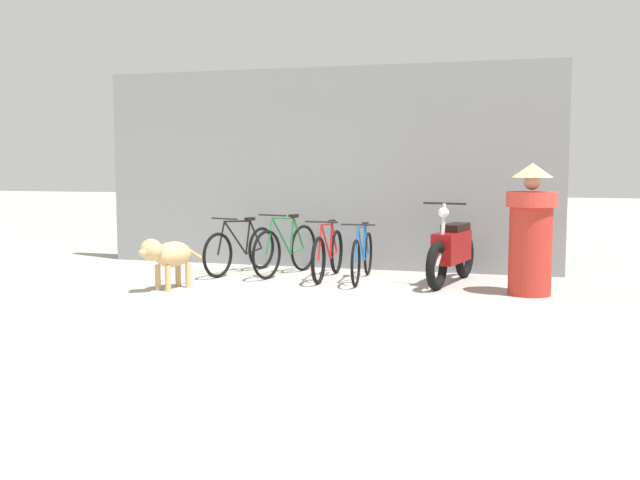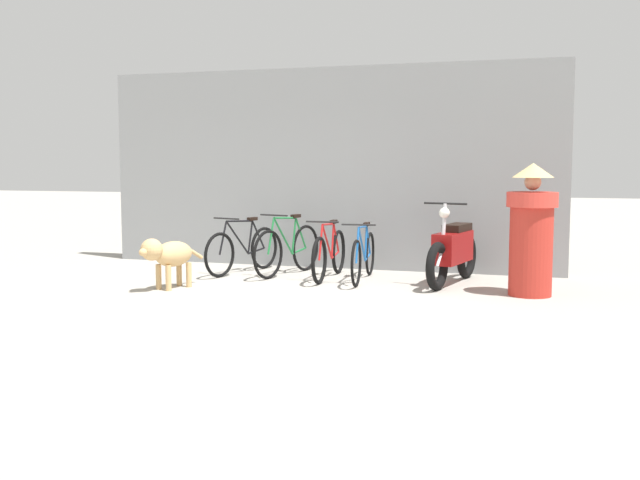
{
  "view_description": "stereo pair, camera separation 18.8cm",
  "coord_description": "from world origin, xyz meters",
  "px_view_note": "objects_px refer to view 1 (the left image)",
  "views": [
    {
      "loc": [
        3.23,
        -7.79,
        1.61
      ],
      "look_at": [
        0.56,
        1.3,
        0.65
      ],
      "focal_mm": 42.0,
      "sensor_mm": 36.0,
      "label": 1
    },
    {
      "loc": [
        3.41,
        -7.73,
        1.61
      ],
      "look_at": [
        0.56,
        1.3,
        0.65
      ],
      "focal_mm": 42.0,
      "sensor_mm": 36.0,
      "label": 2
    }
  ],
  "objects_px": {
    "bicycle_2": "(328,254)",
    "person_in_robes": "(531,229)",
    "bicycle_3": "(362,256)",
    "bicycle_0": "(241,250)",
    "bicycle_1": "(286,249)",
    "motorcycle": "(452,251)",
    "stray_dog": "(167,255)"
  },
  "relations": [
    {
      "from": "bicycle_2",
      "to": "person_in_robes",
      "type": "bearing_deg",
      "value": 76.87
    },
    {
      "from": "bicycle_3",
      "to": "person_in_robes",
      "type": "bearing_deg",
      "value": 72.73
    },
    {
      "from": "bicycle_0",
      "to": "bicycle_3",
      "type": "height_order",
      "value": "bicycle_0"
    },
    {
      "from": "bicycle_3",
      "to": "person_in_robes",
      "type": "relative_size",
      "value": 1.06
    },
    {
      "from": "bicycle_0",
      "to": "bicycle_1",
      "type": "height_order",
      "value": "bicycle_1"
    },
    {
      "from": "bicycle_0",
      "to": "motorcycle",
      "type": "relative_size",
      "value": 0.91
    },
    {
      "from": "bicycle_2",
      "to": "bicycle_3",
      "type": "relative_size",
      "value": 0.98
    },
    {
      "from": "bicycle_0",
      "to": "bicycle_1",
      "type": "distance_m",
      "value": 0.7
    },
    {
      "from": "motorcycle",
      "to": "person_in_robes",
      "type": "height_order",
      "value": "person_in_robes"
    },
    {
      "from": "bicycle_0",
      "to": "person_in_robes",
      "type": "bearing_deg",
      "value": 95.37
    },
    {
      "from": "bicycle_0",
      "to": "person_in_robes",
      "type": "xyz_separation_m",
      "value": [
        4.14,
        -0.71,
        0.47
      ]
    },
    {
      "from": "bicycle_0",
      "to": "bicycle_1",
      "type": "xyz_separation_m",
      "value": [
        0.7,
        0.03,
        0.02
      ]
    },
    {
      "from": "stray_dog",
      "to": "person_in_robes",
      "type": "distance_m",
      "value": 4.58
    },
    {
      "from": "bicycle_2",
      "to": "person_in_robes",
      "type": "relative_size",
      "value": 1.03
    },
    {
      "from": "bicycle_3",
      "to": "bicycle_1",
      "type": "bearing_deg",
      "value": -104.36
    },
    {
      "from": "bicycle_1",
      "to": "person_in_robes",
      "type": "bearing_deg",
      "value": 91.87
    },
    {
      "from": "bicycle_1",
      "to": "motorcycle",
      "type": "height_order",
      "value": "motorcycle"
    },
    {
      "from": "bicycle_1",
      "to": "person_in_robes",
      "type": "relative_size",
      "value": 1.01
    },
    {
      "from": "bicycle_1",
      "to": "bicycle_2",
      "type": "bearing_deg",
      "value": 89.98
    },
    {
      "from": "person_in_robes",
      "to": "bicycle_2",
      "type": "bearing_deg",
      "value": -50.82
    },
    {
      "from": "bicycle_0",
      "to": "motorcycle",
      "type": "bearing_deg",
      "value": 103.13
    },
    {
      "from": "bicycle_3",
      "to": "motorcycle",
      "type": "xyz_separation_m",
      "value": [
        1.22,
        0.08,
        0.1
      ]
    },
    {
      "from": "motorcycle",
      "to": "person_in_robes",
      "type": "relative_size",
      "value": 1.12
    },
    {
      "from": "bicycle_0",
      "to": "bicycle_2",
      "type": "xyz_separation_m",
      "value": [
        1.38,
        -0.14,
        -0.0
      ]
    },
    {
      "from": "bicycle_0",
      "to": "bicycle_3",
      "type": "relative_size",
      "value": 0.96
    },
    {
      "from": "stray_dog",
      "to": "bicycle_1",
      "type": "bearing_deg",
      "value": 166.12
    },
    {
      "from": "person_in_robes",
      "to": "bicycle_0",
      "type": "bearing_deg",
      "value": -48.91
    },
    {
      "from": "bicycle_0",
      "to": "bicycle_2",
      "type": "distance_m",
      "value": 1.39
    },
    {
      "from": "bicycle_3",
      "to": "stray_dog",
      "type": "bearing_deg",
      "value": -61.16
    },
    {
      "from": "bicycle_2",
      "to": "stray_dog",
      "type": "xyz_separation_m",
      "value": [
        -1.72,
        -1.49,
        0.11
      ]
    },
    {
      "from": "stray_dog",
      "to": "motorcycle",
      "type": "bearing_deg",
      "value": 131.91
    },
    {
      "from": "bicycle_2",
      "to": "person_in_robes",
      "type": "height_order",
      "value": "person_in_robes"
    }
  ]
}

